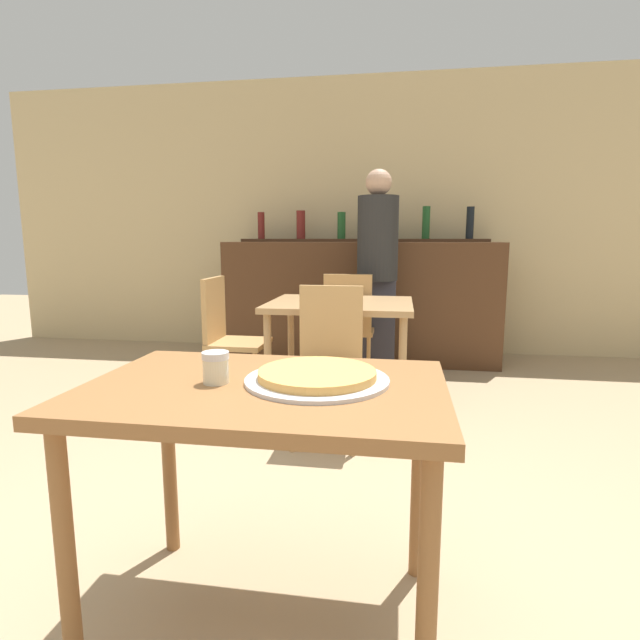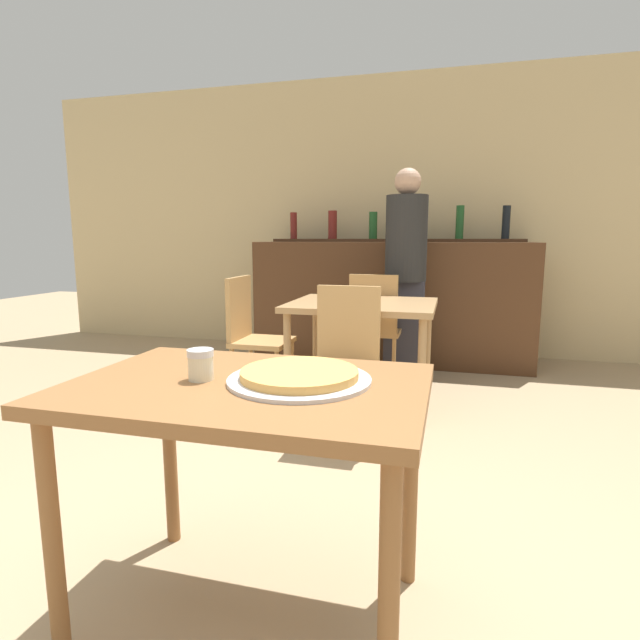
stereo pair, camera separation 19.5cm
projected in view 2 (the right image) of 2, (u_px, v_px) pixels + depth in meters
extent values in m
plane|color=tan|center=(253.00, 614.00, 1.59)|extent=(16.00, 16.00, 0.00)
cube|color=#D1B784|center=(398.00, 217.00, 5.13)|extent=(8.00, 0.05, 2.80)
cube|color=brown|center=(248.00, 388.00, 1.46)|extent=(1.04, 0.71, 0.04)
cylinder|color=brown|center=(52.00, 541.00, 1.36)|extent=(0.05, 0.05, 0.72)
cylinder|color=brown|center=(389.00, 604.00, 1.13)|extent=(0.05, 0.05, 0.72)
cylinder|color=brown|center=(170.00, 453.00, 1.92)|extent=(0.05, 0.05, 0.72)
cylinder|color=brown|center=(411.00, 483.00, 1.69)|extent=(0.05, 0.05, 0.72)
cube|color=#A87F51|center=(363.00, 305.00, 3.44)|extent=(0.98, 0.82, 0.04)
cylinder|color=#A87F51|center=(288.00, 366.00, 3.28)|extent=(0.05, 0.05, 0.71)
cylinder|color=#A87F51|center=(421.00, 375.00, 3.06)|extent=(0.05, 0.05, 0.71)
cylinder|color=#A87F51|center=(316.00, 344.00, 3.94)|extent=(0.05, 0.05, 0.71)
cylinder|color=#A87F51|center=(427.00, 351.00, 3.72)|extent=(0.05, 0.05, 0.71)
cube|color=#4C2D19|center=(391.00, 302.00, 4.79)|extent=(2.60, 0.56, 1.15)
cube|color=#4C2D19|center=(394.00, 240.00, 4.82)|extent=(2.39, 0.24, 0.03)
cylinder|color=maroon|center=(294.00, 226.00, 5.06)|extent=(0.07, 0.07, 0.26)
cylinder|color=maroon|center=(333.00, 225.00, 4.95)|extent=(0.09, 0.09, 0.28)
cylinder|color=#1E5123|center=(373.00, 225.00, 4.85)|extent=(0.08, 0.08, 0.26)
cylinder|color=#1E5123|center=(416.00, 223.00, 4.75)|extent=(0.06, 0.06, 0.30)
cylinder|color=#1E5123|center=(460.00, 222.00, 4.64)|extent=(0.07, 0.07, 0.31)
cylinder|color=black|center=(506.00, 222.00, 4.54)|extent=(0.07, 0.07, 0.30)
cube|color=tan|center=(342.00, 372.00, 2.86)|extent=(0.40, 0.40, 0.04)
cube|color=tan|center=(348.00, 324.00, 2.99)|extent=(0.38, 0.04, 0.46)
cylinder|color=tan|center=(305.00, 416.00, 2.78)|extent=(0.03, 0.03, 0.41)
cylinder|color=tan|center=(365.00, 422.00, 2.69)|extent=(0.03, 0.03, 0.41)
cylinder|color=tan|center=(321.00, 397.00, 3.10)|extent=(0.03, 0.03, 0.41)
cylinder|color=tan|center=(375.00, 402.00, 3.01)|extent=(0.03, 0.03, 0.41)
cube|color=tan|center=(376.00, 331.00, 4.11)|extent=(0.40, 0.40, 0.04)
cube|color=tan|center=(373.00, 304.00, 3.90)|extent=(0.38, 0.04, 0.46)
cylinder|color=tan|center=(398.00, 354.00, 4.27)|extent=(0.03, 0.03, 0.41)
cylinder|color=tan|center=(359.00, 352.00, 4.36)|extent=(0.03, 0.03, 0.41)
cylinder|color=tan|center=(394.00, 363.00, 3.94)|extent=(0.03, 0.03, 0.41)
cylinder|color=tan|center=(352.00, 361.00, 4.03)|extent=(0.03, 0.03, 0.41)
cube|color=tan|center=(263.00, 342.00, 3.67)|extent=(0.40, 0.40, 0.04)
cube|color=tan|center=(239.00, 308.00, 3.68)|extent=(0.04, 0.38, 0.46)
cylinder|color=tan|center=(277.00, 379.00, 3.51)|extent=(0.03, 0.03, 0.41)
cylinder|color=tan|center=(292.00, 367.00, 3.83)|extent=(0.03, 0.03, 0.41)
cylinder|color=tan|center=(233.00, 376.00, 3.59)|extent=(0.03, 0.03, 0.41)
cylinder|color=tan|center=(251.00, 364.00, 3.92)|extent=(0.03, 0.03, 0.41)
cylinder|color=silver|center=(299.00, 380.00, 1.46)|extent=(0.42, 0.42, 0.01)
cylinder|color=gold|center=(299.00, 374.00, 1.46)|extent=(0.35, 0.35, 0.02)
cylinder|color=beige|center=(201.00, 368.00, 1.48)|extent=(0.07, 0.07, 0.07)
cylinder|color=silver|center=(200.00, 353.00, 1.47)|extent=(0.08, 0.08, 0.02)
cube|color=#2D2D38|center=(404.00, 330.00, 4.21)|extent=(0.32, 0.18, 0.83)
cylinder|color=#262626|center=(406.00, 239.00, 4.09)|extent=(0.34, 0.34, 0.69)
sphere|color=tan|center=(408.00, 182.00, 4.01)|extent=(0.21, 0.21, 0.21)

